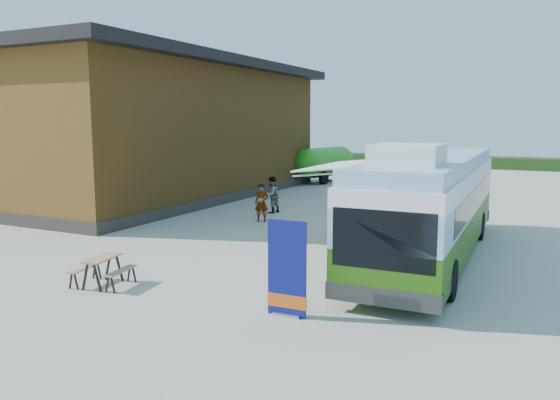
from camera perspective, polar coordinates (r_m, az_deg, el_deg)
The scene contains 10 objects.
ground at distance 17.41m, azimuth -3.14°, elevation -5.77°, with size 100.00×100.00×0.00m, color #BCB7AD.
barn at distance 31.06m, azimuth -11.10°, elevation 6.94°, with size 9.60×21.20×7.50m.
hedge at distance 52.84m, azimuth 25.90°, elevation 3.38°, with size 40.00×3.00×1.00m, color #264419.
bus at distance 17.30m, azimuth 15.56°, elevation -0.24°, with size 2.77×11.97×3.66m.
awning at distance 17.78m, azimuth 8.33°, elevation 3.15°, with size 2.84×4.52×0.53m.
banner at distance 11.87m, azimuth 0.73°, elevation -8.11°, with size 0.92×0.19×2.12m.
picnic_table at distance 14.83m, azimuth -18.06°, elevation -6.44°, with size 1.48×1.36×0.75m.
person_a at distance 23.02m, azimuth -1.93°, elevation -0.31°, with size 0.58×0.38×1.59m, color #999999.
person_b at distance 25.18m, azimuth -0.88°, elevation 0.55°, with size 0.82×0.64×1.69m, color #999999.
slurry_tanker at distance 38.17m, azimuth 4.66°, elevation 3.97°, with size 2.66×6.48×2.42m.
Camera 1 is at (8.32, -14.71, 4.21)m, focal length 35.00 mm.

